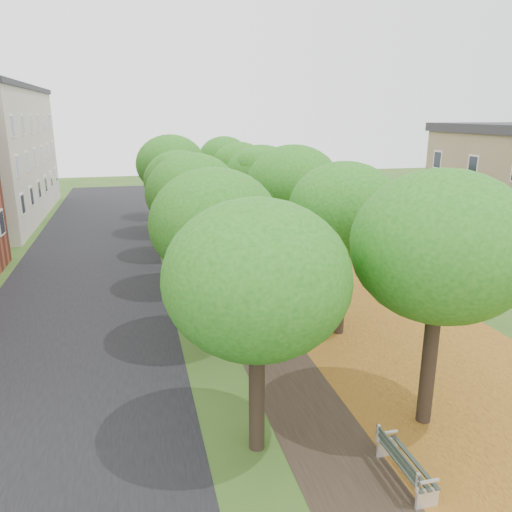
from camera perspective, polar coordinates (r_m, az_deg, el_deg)
ground at (r=14.35m, az=9.16°, el=-19.45°), size 120.00×120.00×0.00m
street_asphalt at (r=27.09m, az=-18.87°, el=-2.66°), size 8.00×70.00×0.01m
footpath at (r=27.40m, az=-3.09°, el=-1.58°), size 3.20×70.00×0.01m
leaf_verge at (r=28.71m, az=6.75°, el=-0.84°), size 7.50×70.00×0.01m
parking_lot at (r=33.42m, az=19.91°, el=0.71°), size 9.00×16.00×0.01m
tree_row_west at (r=26.04m, az=-8.05°, el=8.00°), size 4.35×34.35×6.59m
tree_row_east at (r=26.96m, az=2.25°, el=8.41°), size 4.35×34.35×6.59m
bench at (r=12.98m, az=16.57°, el=-21.73°), size 0.58×1.94×0.91m
car_silver at (r=28.17m, az=23.58°, el=-0.90°), size 4.56×2.63×1.46m
car_red at (r=30.91m, az=17.43°, el=1.12°), size 4.65×3.05×1.45m
car_grey at (r=30.12m, az=18.37°, el=0.56°), size 4.81×2.34×1.35m
car_white at (r=34.43m, az=13.88°, el=2.72°), size 5.00×3.64×1.26m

